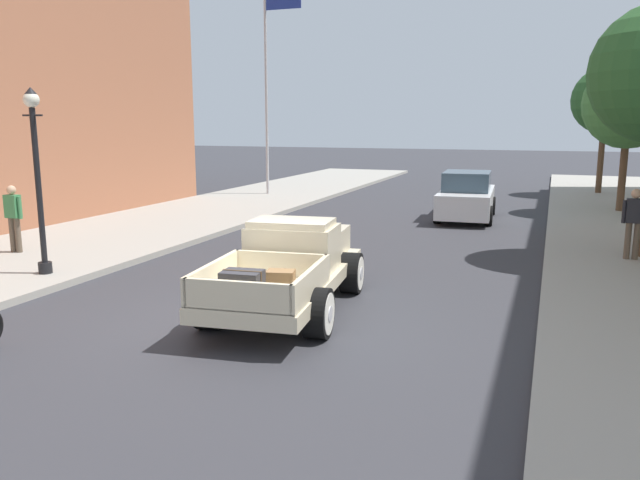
# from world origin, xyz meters

# --- Properties ---
(ground_plane) EXTENTS (140.00, 140.00, 0.00)m
(ground_plane) POSITION_xyz_m (0.00, 0.00, 0.00)
(ground_plane) COLOR #333338
(hotrod_truck_cream) EXTENTS (2.55, 5.07, 1.58)m
(hotrod_truck_cream) POSITION_xyz_m (0.23, 1.20, 0.75)
(hotrod_truck_cream) COLOR beige
(hotrod_truck_cream) RESTS_ON ground
(car_background_white) EXTENTS (2.05, 4.39, 1.65)m
(car_background_white) POSITION_xyz_m (1.83, 12.85, 0.77)
(car_background_white) COLOR silver
(car_background_white) RESTS_ON ground
(pedestrian_sidewalk_left) EXTENTS (0.53, 0.22, 1.65)m
(pedestrian_sidewalk_left) POSITION_xyz_m (-7.72, 2.54, 1.09)
(pedestrian_sidewalk_left) COLOR brown
(pedestrian_sidewalk_left) RESTS_ON sidewalk_left
(pedestrian_sidewalk_right) EXTENTS (0.53, 0.22, 1.65)m
(pedestrian_sidewalk_right) POSITION_xyz_m (6.40, 6.96, 1.09)
(pedestrian_sidewalk_right) COLOR brown
(pedestrian_sidewalk_right) RESTS_ON sidewalk_right
(street_lamp_near) EXTENTS (0.50, 0.32, 3.85)m
(street_lamp_near) POSITION_xyz_m (-5.39, 1.07, 2.39)
(street_lamp_near) COLOR black
(street_lamp_near) RESTS_ON sidewalk_left
(flagpole) EXTENTS (1.74, 0.16, 9.16)m
(flagpole) POSITION_xyz_m (-7.18, 16.41, 5.77)
(flagpole) COLOR #B2B2B7
(flagpole) RESTS_ON sidewalk_left
(street_tree_third) EXTENTS (3.14, 3.14, 5.36)m
(street_tree_third) POSITION_xyz_m (6.92, 15.85, 3.93)
(street_tree_third) COLOR brown
(street_tree_third) RESTS_ON sidewalk_right
(street_tree_farthest) EXTENTS (2.93, 2.93, 5.59)m
(street_tree_farthest) POSITION_xyz_m (6.55, 22.00, 4.25)
(street_tree_farthest) COLOR brown
(street_tree_farthest) RESTS_ON sidewalk_right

